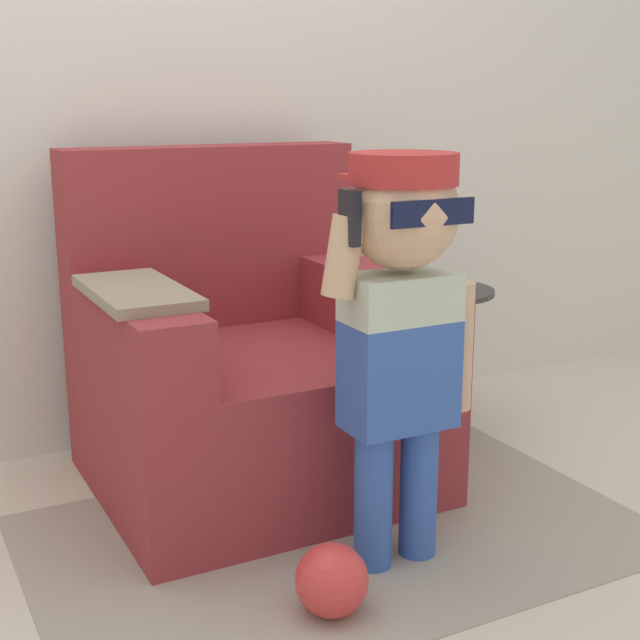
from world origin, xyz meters
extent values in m
plane|color=beige|center=(0.00, 0.00, 0.00)|extent=(10.00, 10.00, 0.00)
cube|color=silver|center=(0.00, 0.75, 1.30)|extent=(10.00, 0.05, 2.60)
cube|color=maroon|center=(0.24, 0.17, 0.23)|extent=(0.98, 0.90, 0.45)
cube|color=maroon|center=(0.24, 0.53, 0.75)|extent=(0.98, 0.18, 0.59)
cube|color=maroon|center=(-0.15, 0.08, 0.56)|extent=(0.20, 0.72, 0.21)
cube|color=maroon|center=(0.63, 0.08, 0.56)|extent=(0.20, 0.72, 0.21)
cube|color=gray|center=(-0.15, 0.08, 0.68)|extent=(0.24, 0.50, 0.03)
cylinder|color=#3356AD|center=(0.30, -0.44, 0.19)|extent=(0.10, 0.10, 0.38)
cylinder|color=#3356AD|center=(0.44, -0.44, 0.19)|extent=(0.10, 0.10, 0.38)
cube|color=#3356AD|center=(0.37, -0.44, 0.52)|extent=(0.28, 0.16, 0.28)
cube|color=#B7C6B2|center=(0.37, -0.44, 0.72)|extent=(0.28, 0.16, 0.12)
sphere|color=tan|center=(0.37, -0.44, 0.93)|extent=(0.28, 0.28, 0.28)
cylinder|color=#B22828|center=(0.37, -0.44, 1.03)|extent=(0.27, 0.27, 0.08)
cube|color=#B22828|center=(0.37, -0.32, 1.01)|extent=(0.16, 0.13, 0.01)
cube|color=#0F1433|center=(0.37, -0.57, 0.94)|extent=(0.22, 0.01, 0.06)
cylinder|color=tan|center=(0.55, -0.44, 0.57)|extent=(0.08, 0.08, 0.34)
cylinder|color=tan|center=(0.21, -0.44, 0.83)|extent=(0.11, 0.08, 0.20)
cube|color=black|center=(0.21, -0.46, 0.93)|extent=(0.02, 0.07, 0.13)
cylinder|color=#333333|center=(0.98, 0.24, 0.01)|extent=(0.24, 0.24, 0.02)
cylinder|color=#333333|center=(0.98, 0.24, 0.27)|extent=(0.07, 0.07, 0.53)
cylinder|color=#333333|center=(0.98, 0.24, 0.54)|extent=(0.37, 0.37, 0.02)
cube|color=#9E9384|center=(0.31, -0.25, 0.00)|extent=(1.69, 1.09, 0.01)
sphere|color=#D13838|center=(0.10, -0.59, 0.09)|extent=(0.18, 0.18, 0.18)
camera|label=1|loc=(-0.80, -2.26, 1.20)|focal=50.00mm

